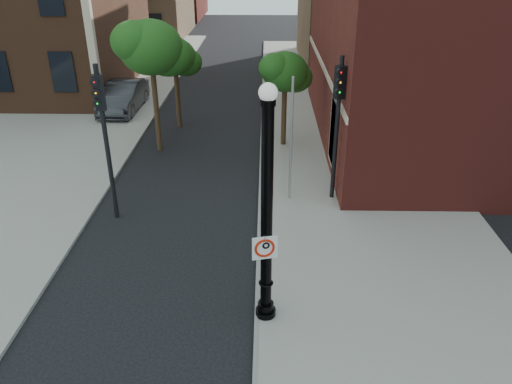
{
  "coord_description": "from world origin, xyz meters",
  "views": [
    {
      "loc": [
        2.24,
        -9.93,
        8.91
      ],
      "look_at": [
        2.0,
        2.0,
        2.87
      ],
      "focal_mm": 35.0,
      "sensor_mm": 36.0,
      "label": 1
    }
  ],
  "objects_px": {
    "no_parking_sign": "(265,248)",
    "traffic_signal_left": "(103,119)",
    "parked_car": "(123,97)",
    "lamppost": "(267,223)",
    "traffic_signal_right": "(338,107)"
  },
  "relations": [
    {
      "from": "lamppost",
      "to": "traffic_signal_left",
      "type": "xyz_separation_m",
      "value": [
        -5.37,
        5.25,
        0.79
      ]
    },
    {
      "from": "no_parking_sign",
      "to": "traffic_signal_left",
      "type": "distance_m",
      "value": 7.73
    },
    {
      "from": "no_parking_sign",
      "to": "traffic_signal_right",
      "type": "xyz_separation_m",
      "value": [
        2.54,
        6.92,
        1.38
      ]
    },
    {
      "from": "parked_car",
      "to": "traffic_signal_left",
      "type": "height_order",
      "value": "traffic_signal_left"
    },
    {
      "from": "parked_car",
      "to": "traffic_signal_left",
      "type": "xyz_separation_m",
      "value": [
        2.88,
        -12.43,
        2.83
      ]
    },
    {
      "from": "traffic_signal_right",
      "to": "traffic_signal_left",
      "type": "bearing_deg",
      "value": 169.64
    },
    {
      "from": "lamppost",
      "to": "parked_car",
      "type": "relative_size",
      "value": 1.21
    },
    {
      "from": "no_parking_sign",
      "to": "parked_car",
      "type": "relative_size",
      "value": 0.12
    },
    {
      "from": "no_parking_sign",
      "to": "traffic_signal_left",
      "type": "height_order",
      "value": "traffic_signal_left"
    },
    {
      "from": "lamppost",
      "to": "traffic_signal_right",
      "type": "relative_size",
      "value": 1.15
    },
    {
      "from": "lamppost",
      "to": "no_parking_sign",
      "type": "xyz_separation_m",
      "value": [
        -0.03,
        -0.16,
        -0.6
      ]
    },
    {
      "from": "lamppost",
      "to": "no_parking_sign",
      "type": "height_order",
      "value": "lamppost"
    },
    {
      "from": "no_parking_sign",
      "to": "parked_car",
      "type": "bearing_deg",
      "value": 101.75
    },
    {
      "from": "lamppost",
      "to": "no_parking_sign",
      "type": "relative_size",
      "value": 9.92
    },
    {
      "from": "traffic_signal_left",
      "to": "traffic_signal_right",
      "type": "bearing_deg",
      "value": -5.41
    }
  ]
}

